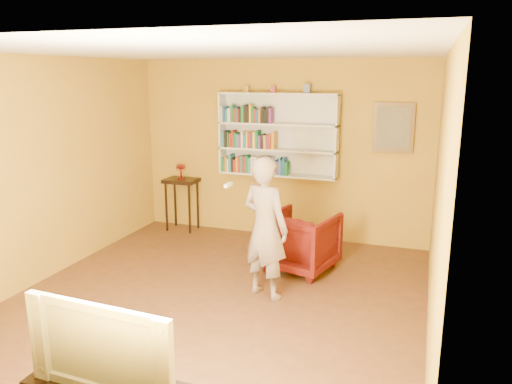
{
  "coord_description": "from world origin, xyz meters",
  "views": [
    {
      "loc": [
        2.13,
        -4.73,
        2.48
      ],
      "look_at": [
        0.22,
        0.75,
        1.1
      ],
      "focal_mm": 35.0,
      "sensor_mm": 36.0,
      "label": 1
    }
  ],
  "objects_px": {
    "person": "(265,228)",
    "television": "(110,342)",
    "bookshelf": "(279,135)",
    "console_table": "(181,188)",
    "armchair": "(301,241)",
    "ruby_lustre": "(181,168)"
  },
  "relations": [
    {
      "from": "person",
      "to": "television",
      "type": "relative_size",
      "value": 1.47
    },
    {
      "from": "bookshelf",
      "to": "console_table",
      "type": "xyz_separation_m",
      "value": [
        -1.58,
        -0.16,
        -0.9
      ]
    },
    {
      "from": "bookshelf",
      "to": "television",
      "type": "bearing_deg",
      "value": -87.08
    },
    {
      "from": "armchair",
      "to": "television",
      "type": "bearing_deg",
      "value": 97.01
    },
    {
      "from": "console_table",
      "to": "person",
      "type": "height_order",
      "value": "person"
    },
    {
      "from": "ruby_lustre",
      "to": "television",
      "type": "distance_m",
      "value": 4.86
    },
    {
      "from": "armchair",
      "to": "television",
      "type": "distance_m",
      "value": 3.51
    },
    {
      "from": "bookshelf",
      "to": "console_table",
      "type": "height_order",
      "value": "bookshelf"
    },
    {
      "from": "bookshelf",
      "to": "ruby_lustre",
      "type": "relative_size",
      "value": 7.52
    },
    {
      "from": "armchair",
      "to": "console_table",
      "type": "bearing_deg",
      "value": -10.71
    },
    {
      "from": "bookshelf",
      "to": "television",
      "type": "relative_size",
      "value": 1.63
    },
    {
      "from": "console_table",
      "to": "bookshelf",
      "type": "bearing_deg",
      "value": 5.78
    },
    {
      "from": "person",
      "to": "bookshelf",
      "type": "bearing_deg",
      "value": -56.4
    },
    {
      "from": "console_table",
      "to": "television",
      "type": "distance_m",
      "value": 4.85
    },
    {
      "from": "bookshelf",
      "to": "ruby_lustre",
      "type": "xyz_separation_m",
      "value": [
        -1.58,
        -0.16,
        -0.58
      ]
    },
    {
      "from": "ruby_lustre",
      "to": "person",
      "type": "distance_m",
      "value": 2.83
    },
    {
      "from": "bookshelf",
      "to": "television",
      "type": "height_order",
      "value": "bookshelf"
    },
    {
      "from": "armchair",
      "to": "television",
      "type": "relative_size",
      "value": 0.76
    },
    {
      "from": "bookshelf",
      "to": "person",
      "type": "distance_m",
      "value": 2.29
    },
    {
      "from": "ruby_lustre",
      "to": "armchair",
      "type": "xyz_separation_m",
      "value": [
        2.24,
        -1.04,
        -0.63
      ]
    },
    {
      "from": "bookshelf",
      "to": "television",
      "type": "xyz_separation_m",
      "value": [
        0.24,
        -4.66,
        -0.84
      ]
    },
    {
      "from": "ruby_lustre",
      "to": "television",
      "type": "xyz_separation_m",
      "value": [
        1.81,
        -4.5,
        -0.26
      ]
    }
  ]
}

